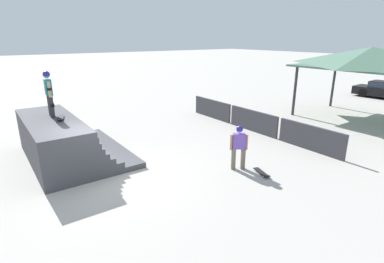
{
  "coord_description": "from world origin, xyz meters",
  "views": [
    {
      "loc": [
        9.15,
        -3.0,
        4.53
      ],
      "look_at": [
        -0.12,
        3.62,
        0.91
      ],
      "focal_mm": 28.0,
      "sensor_mm": 36.0,
      "label": 1
    }
  ],
  "objects_px": {
    "skater_on_deck": "(49,91)",
    "bystander_walking": "(239,144)",
    "skateboard_on_ground": "(262,173)",
    "skateboard_on_deck": "(61,118)"
  },
  "relations": [
    {
      "from": "bystander_walking",
      "to": "skateboard_on_ground",
      "type": "height_order",
      "value": "bystander_walking"
    },
    {
      "from": "skater_on_deck",
      "to": "skateboard_on_deck",
      "type": "xyz_separation_m",
      "value": [
        0.67,
        0.15,
        -0.92
      ]
    },
    {
      "from": "skater_on_deck",
      "to": "skateboard_on_deck",
      "type": "bearing_deg",
      "value": 16.53
    },
    {
      "from": "skater_on_deck",
      "to": "bystander_walking",
      "type": "xyz_separation_m",
      "value": [
        4.95,
        4.99,
        -1.68
      ]
    },
    {
      "from": "skater_on_deck",
      "to": "skateboard_on_deck",
      "type": "distance_m",
      "value": 1.14
    },
    {
      "from": "skateboard_on_deck",
      "to": "bystander_walking",
      "type": "height_order",
      "value": "skateboard_on_deck"
    },
    {
      "from": "skateboard_on_deck",
      "to": "skater_on_deck",
      "type": "bearing_deg",
      "value": -151.37
    },
    {
      "from": "skateboard_on_deck",
      "to": "bystander_walking",
      "type": "xyz_separation_m",
      "value": [
        4.28,
        4.84,
        -0.76
      ]
    },
    {
      "from": "skateboard_on_ground",
      "to": "skater_on_deck",
      "type": "bearing_deg",
      "value": -120.39
    },
    {
      "from": "skater_on_deck",
      "to": "bystander_walking",
      "type": "relative_size",
      "value": 1.05
    }
  ]
}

